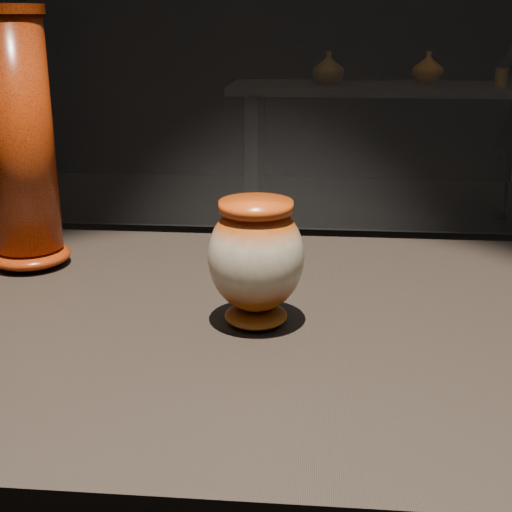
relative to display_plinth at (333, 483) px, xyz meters
The scene contains 7 objects.
display_plinth is the anchor object (origin of this frame).
main_vase 0.38m from the display_plinth, behind, with size 0.14×0.14×0.17m.
tall_vase 0.73m from the display_plinth, 159.96° to the left, with size 0.14×0.14×0.42m.
back_shelf 3.61m from the display_plinth, 83.61° to the left, with size 2.00×0.60×0.90m.
back_vase_left 3.56m from the display_plinth, 89.95° to the left, with size 0.18×0.18×0.19m, color brown.
back_vase_mid 3.70m from the display_plinth, 80.50° to the left, with size 0.18×0.18×0.19m, color #76320A.
back_vase_right 3.69m from the display_plinth, 73.80° to the left, with size 0.08×0.08×0.10m, color brown.
Camera 1 is at (-0.03, -0.92, 1.31)m, focal length 50.00 mm.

